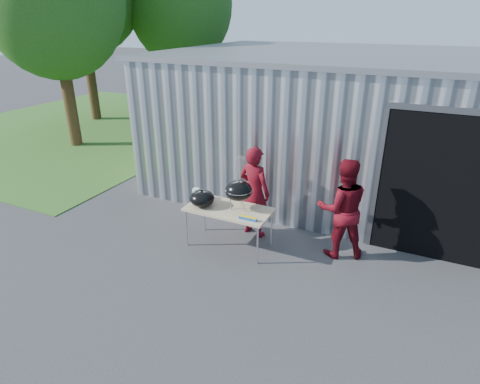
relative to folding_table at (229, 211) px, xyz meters
The scene contains 12 objects.
ground 0.92m from the folding_table, 69.06° to the right, with size 80.00×80.00×0.00m, color #313134.
building 4.27m from the folding_table, 74.41° to the left, with size 8.20×6.20×3.10m.
grass_patch 10.36m from the folding_table, 148.20° to the left, with size 10.00×12.00×0.02m, color #2D591E.
tree_far 11.11m from the folding_table, 126.66° to the left, with size 3.93×3.93×6.52m.
folding_table is the anchor object (origin of this frame).
kettle_grill 0.49m from the folding_table, 24.02° to the left, with size 0.48×0.48×0.95m.
grill_lid 0.52m from the folding_table, 168.10° to the right, with size 0.44×0.44×0.32m.
paper_towels 0.65m from the folding_table, behind, with size 0.12×0.12×0.28m, color white.
white_tub 0.59m from the folding_table, 160.98° to the left, with size 0.20×0.15×0.10m, color white.
foil_box 0.55m from the folding_table, 27.52° to the right, with size 0.32×0.06×0.06m.
person_cook 0.66m from the folding_table, 69.69° to the left, with size 0.63×0.42×1.74m, color #5F0913.
person_bystander 1.94m from the folding_table, 17.50° to the left, with size 0.85×0.67×1.76m, color #5F0913.
Camera 1 is at (2.67, -5.06, 3.83)m, focal length 30.00 mm.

